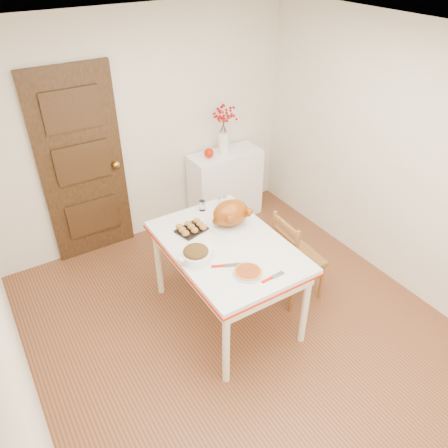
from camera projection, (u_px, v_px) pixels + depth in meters
floor at (244, 333)px, 4.03m from camera, size 3.50×4.00×0.00m
ceiling at (255, 45)px, 2.63m from camera, size 3.50×4.00×0.00m
wall_back at (143, 132)px, 4.73m from camera, size 3.50×0.00×2.50m
wall_left at (0, 308)px, 2.56m from camera, size 0.00×4.00×2.50m
wall_right at (404, 164)px, 4.10m from camera, size 0.00×4.00×2.50m
door_back at (83, 167)px, 4.53m from camera, size 0.85×0.06×2.06m
sideboard at (225, 185)px, 5.44m from camera, size 0.87×0.38×0.87m
kitchen_table at (227, 281)px, 4.00m from camera, size 0.95×1.39×0.84m
chair_oak at (298, 257)px, 4.21m from camera, size 0.44×0.44×0.94m
berry_vase at (224, 132)px, 5.03m from camera, size 0.28×0.28×0.54m
apple at (209, 153)px, 5.06m from camera, size 0.11×0.11×0.11m
turkey_platter at (231, 214)px, 3.93m from camera, size 0.40×0.33×0.25m
pumpkin_pie at (248, 272)px, 3.43m from camera, size 0.28×0.28×0.05m
stuffing_dish at (196, 254)px, 3.56m from camera, size 0.31×0.24×0.12m
rolls_tray at (191, 228)px, 3.91m from camera, size 0.29×0.26×0.07m
pie_server at (273, 277)px, 3.40m from camera, size 0.22×0.07×0.01m
carving_knife at (228, 265)px, 3.52m from camera, size 0.28×0.18×0.01m
drinking_glass at (202, 206)px, 4.19m from camera, size 0.08×0.08×0.10m
shaker_pair at (222, 202)px, 4.25m from camera, size 0.10×0.06×0.09m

